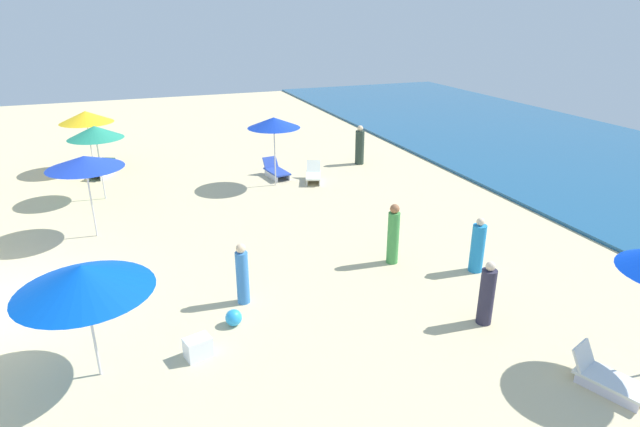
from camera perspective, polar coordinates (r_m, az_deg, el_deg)
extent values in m
plane|color=beige|center=(14.54, -31.00, -8.46)|extent=(60.00, 60.00, 0.00)
cylinder|color=silver|center=(10.75, -23.47, -11.96)|extent=(0.05, 0.05, 1.82)
cone|color=blue|center=(10.19, -24.44, -6.46)|extent=(2.44, 2.44, 0.51)
cylinder|color=silver|center=(20.35, -22.77, 4.48)|extent=(0.05, 0.05, 2.24)
cone|color=#248E6C|center=(20.03, -23.32, 8.14)|extent=(1.90, 1.90, 0.44)
cube|color=silver|center=(11.14, 28.65, -16.76)|extent=(1.04, 0.42, 0.19)
cube|color=silver|center=(11.56, 29.63, -15.49)|extent=(1.04, 0.42, 0.19)
cube|color=silver|center=(11.28, 29.27, -15.60)|extent=(1.36, 1.00, 0.06)
cube|color=silver|center=(11.29, 26.79, -13.71)|extent=(0.44, 0.63, 0.46)
cylinder|color=silver|center=(20.34, -4.94, 6.15)|extent=(0.05, 0.05, 2.28)
cone|color=#1236B2|center=(20.03, -5.06, 9.84)|extent=(2.00, 2.00, 0.40)
cube|color=silver|center=(20.94, -1.40, 3.77)|extent=(1.04, 0.43, 0.25)
cube|color=silver|center=(20.93, -0.05, 3.77)|extent=(1.04, 0.43, 0.25)
cube|color=silver|center=(20.89, -0.73, 4.17)|extent=(1.35, 0.98, 0.06)
cube|color=silver|center=(21.37, -0.71, 5.15)|extent=(0.59, 0.67, 0.45)
cube|color=silver|center=(21.44, -5.35, 4.11)|extent=(1.22, 0.23, 0.24)
cube|color=silver|center=(21.66, -4.04, 4.32)|extent=(1.22, 0.23, 0.24)
cube|color=#2D49B0|center=(21.50, -4.70, 4.60)|extent=(1.45, 0.83, 0.06)
cube|color=#2D49B0|center=(22.00, -5.42, 5.55)|extent=(0.41, 0.64, 0.46)
cylinder|color=silver|center=(24.26, -23.70, 6.67)|extent=(0.05, 0.05, 2.06)
cone|color=yellow|center=(24.01, -24.16, 9.59)|extent=(2.16, 2.16, 0.48)
cube|color=silver|center=(23.54, -23.24, 4.00)|extent=(1.08, 0.58, 0.23)
cube|color=silver|center=(23.29, -22.14, 3.99)|extent=(1.08, 0.58, 0.23)
cube|color=#2A6265|center=(23.37, -22.74, 4.33)|extent=(1.45, 1.14, 0.06)
cube|color=#2A6265|center=(23.84, -22.13, 5.16)|extent=(0.57, 0.67, 0.37)
cylinder|color=silver|center=(17.05, -23.63, 1.08)|extent=(0.05, 0.05, 2.16)
cone|color=#1B3BB9|center=(16.69, -24.28, 5.14)|extent=(2.19, 2.19, 0.36)
cylinder|color=#2C2A3E|center=(12.08, 17.69, -8.64)|extent=(0.34, 0.34, 1.30)
sphere|color=beige|center=(11.74, 18.10, -5.48)|extent=(0.21, 0.21, 0.21)
cylinder|color=#429447|center=(14.24, 7.97, -2.66)|extent=(0.41, 0.41, 1.46)
sphere|color=#9C6340|center=(13.92, 8.15, 0.51)|extent=(0.26, 0.26, 0.26)
cylinder|color=#29382E|center=(23.35, 4.34, 7.19)|extent=(0.42, 0.42, 1.49)
sphere|color=beige|center=(23.15, 4.40, 9.24)|extent=(0.25, 0.25, 0.25)
cylinder|color=#2080C6|center=(14.30, 16.78, -3.65)|extent=(0.43, 0.43, 1.31)
sphere|color=beige|center=(14.01, 17.11, -0.87)|extent=(0.21, 0.21, 0.21)
cylinder|color=#377AC9|center=(12.41, -8.44, -6.94)|extent=(0.38, 0.38, 1.30)
sphere|color=beige|center=(12.07, -8.63, -3.78)|extent=(0.23, 0.23, 0.23)
cube|color=white|center=(11.01, -13.15, -14.04)|extent=(0.48, 0.59, 0.43)
sphere|color=#289BE8|center=(11.84, -9.40, -11.13)|extent=(0.37, 0.37, 0.37)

